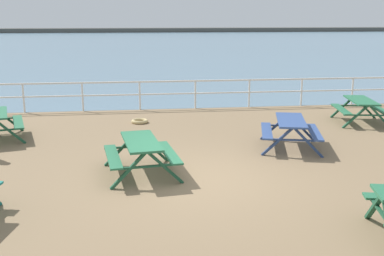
# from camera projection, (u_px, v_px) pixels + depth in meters

# --- Properties ---
(ground_plane) EXTENTS (30.00, 24.00, 0.20)m
(ground_plane) POSITION_uv_depth(u_px,v_px,m) (196.00, 183.00, 10.02)
(ground_plane) COLOR #846B4C
(sea_band) EXTENTS (142.00, 90.00, 0.01)m
(sea_band) POSITION_uv_depth(u_px,v_px,m) (141.00, 43.00, 60.84)
(sea_band) COLOR slate
(sea_band) RESTS_ON ground
(distant_shoreline) EXTENTS (142.00, 6.00, 1.80)m
(distant_shoreline) POSITION_uv_depth(u_px,v_px,m) (137.00, 32.00, 102.28)
(distant_shoreline) COLOR #4C4C47
(distant_shoreline) RESTS_ON ground
(seaward_railing) EXTENTS (23.07, 0.07, 1.08)m
(seaward_railing) POSITION_uv_depth(u_px,v_px,m) (168.00, 89.00, 17.29)
(seaward_railing) COLOR white
(seaward_railing) RESTS_ON ground
(picnic_table_near_left) EXTENTS (1.74, 1.97, 0.80)m
(picnic_table_near_left) POSITION_uv_depth(u_px,v_px,m) (141.00, 149.00, 10.14)
(picnic_table_near_left) COLOR #286B47
(picnic_table_near_left) RESTS_ON ground
(picnic_table_mid_centre) EXTENTS (1.81, 2.04, 0.80)m
(picnic_table_mid_centre) POSITION_uv_depth(u_px,v_px,m) (361.00, 105.00, 15.07)
(picnic_table_mid_centre) COLOR #286B47
(picnic_table_mid_centre) RESTS_ON ground
(picnic_table_far_left) EXTENTS (1.91, 2.12, 0.80)m
(picnic_table_far_left) POSITION_uv_depth(u_px,v_px,m) (291.00, 126.00, 12.18)
(picnic_table_far_left) COLOR #334C84
(picnic_table_far_left) RESTS_ON ground
(rope_coil) EXTENTS (0.55, 0.55, 0.11)m
(rope_coil) POSITION_uv_depth(u_px,v_px,m) (140.00, 121.00, 15.18)
(rope_coil) COLOR tan
(rope_coil) RESTS_ON ground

